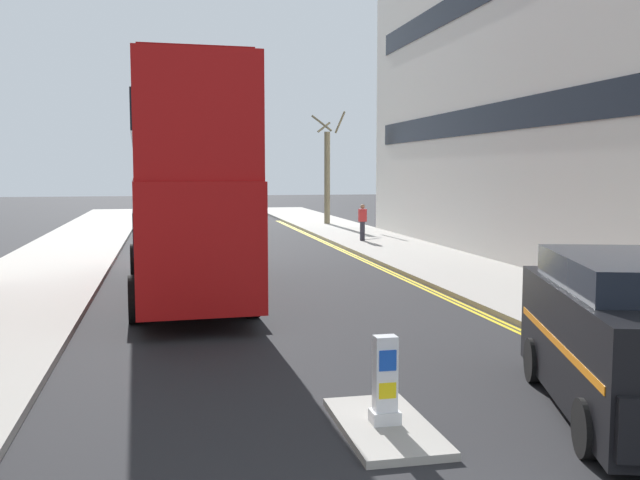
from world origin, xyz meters
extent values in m
cube|color=#9E9991|center=(6.50, 16.00, 0.07)|extent=(4.00, 80.00, 0.14)
cube|color=#9E9991|center=(-6.50, 16.00, 0.07)|extent=(4.00, 80.00, 0.14)
cube|color=yellow|center=(4.40, 14.00, 0.00)|extent=(0.10, 56.00, 0.01)
cube|color=yellow|center=(4.24, 14.00, 0.00)|extent=(0.10, 56.00, 0.01)
cube|color=#9E9991|center=(0.00, 4.78, 0.05)|extent=(1.10, 2.20, 0.10)
cube|color=silver|center=(0.00, 4.78, 0.18)|extent=(0.36, 0.28, 0.16)
cube|color=white|center=(0.00, 4.78, 0.73)|extent=(0.28, 0.20, 0.95)
cube|color=blue|center=(0.00, 4.68, 0.92)|extent=(0.22, 0.01, 0.26)
cube|color=yellow|center=(0.00, 4.68, 0.54)|extent=(0.22, 0.01, 0.20)
cube|color=#B20F0F|center=(-2.22, 15.34, 1.74)|extent=(2.96, 10.90, 2.60)
cube|color=#B20F0F|center=(-2.22, 15.34, 4.29)|extent=(2.90, 10.68, 2.50)
cube|color=black|center=(-2.22, 15.34, 2.04)|extent=(2.97, 10.47, 0.84)
cube|color=black|center=(-2.22, 15.34, 4.39)|extent=(2.95, 10.25, 0.80)
cube|color=yellow|center=(-2.45, 20.72, 3.29)|extent=(2.00, 0.15, 0.44)
cube|color=maroon|center=(-2.22, 15.34, 5.59)|extent=(2.66, 9.81, 0.10)
cylinder|color=black|center=(-3.61, 18.63, 0.52)|extent=(0.34, 1.05, 1.04)
cylinder|color=black|center=(-1.11, 18.74, 0.52)|extent=(0.34, 1.05, 1.04)
cylinder|color=black|center=(-3.32, 11.94, 0.52)|extent=(0.34, 1.05, 1.04)
cylinder|color=black|center=(-0.83, 12.05, 0.52)|extent=(0.34, 1.05, 1.04)
cube|color=black|center=(3.30, 4.62, 0.94)|extent=(3.22, 5.05, 1.50)
cube|color=black|center=(3.35, 4.76, 1.74)|extent=(2.54, 3.43, 0.76)
cube|color=orange|center=(3.30, 4.62, 0.99)|extent=(3.12, 4.70, 0.10)
cylinder|color=black|center=(2.01, 3.50, 0.34)|extent=(0.41, 0.71, 0.68)
cylinder|color=black|center=(2.88, 6.28, 0.34)|extent=(0.41, 0.71, 0.68)
cylinder|color=#2D2D38|center=(5.83, 26.89, 0.56)|extent=(0.22, 0.22, 0.85)
cube|color=red|center=(5.83, 26.89, 1.27)|extent=(0.34, 0.22, 0.56)
sphere|color=#9E7051|center=(5.83, 26.89, 1.66)|extent=(0.20, 0.20, 0.20)
cylinder|color=#6B6047|center=(6.55, 37.25, 2.82)|extent=(0.34, 0.34, 5.36)
cylinder|color=#6B6047|center=(7.33, 37.33, 6.05)|extent=(0.28, 1.62, 1.18)
cylinder|color=#6B6047|center=(6.43, 37.64, 5.78)|extent=(0.86, 0.35, 0.65)
cylinder|color=#6B6047|center=(6.11, 36.77, 5.95)|extent=(1.08, 0.99, 0.99)
cube|color=silver|center=(13.50, 19.78, 6.67)|extent=(10.00, 28.00, 13.35)
cube|color=black|center=(8.48, 19.78, 5.07)|extent=(0.04, 24.64, 1.00)
camera|label=1|loc=(-2.60, -3.50, 3.25)|focal=39.94mm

